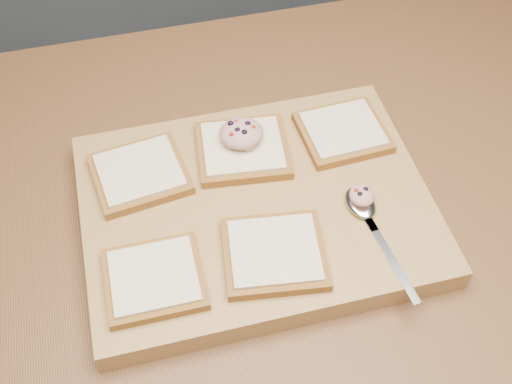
# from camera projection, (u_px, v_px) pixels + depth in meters

# --- Properties ---
(island_counter) EXTENTS (2.00, 0.80, 0.90)m
(island_counter) POSITION_uv_depth(u_px,v_px,m) (328.00, 302.00, 1.34)
(island_counter) COLOR slate
(island_counter) RESTS_ON ground
(cutting_board) EXTENTS (0.48, 0.37, 0.04)m
(cutting_board) POSITION_uv_depth(u_px,v_px,m) (256.00, 208.00, 0.91)
(cutting_board) COLOR tan
(cutting_board) RESTS_ON island_counter
(bread_far_left) EXTENTS (0.14, 0.13, 0.02)m
(bread_far_left) POSITION_uv_depth(u_px,v_px,m) (140.00, 173.00, 0.91)
(bread_far_left) COLOR brown
(bread_far_left) RESTS_ON cutting_board
(bread_far_center) EXTENTS (0.14, 0.13, 0.02)m
(bread_far_center) POSITION_uv_depth(u_px,v_px,m) (243.00, 149.00, 0.94)
(bread_far_center) COLOR brown
(bread_far_center) RESTS_ON cutting_board
(bread_far_right) EXTENTS (0.13, 0.12, 0.02)m
(bread_far_right) POSITION_uv_depth(u_px,v_px,m) (343.00, 132.00, 0.96)
(bread_far_right) COLOR brown
(bread_far_right) RESTS_ON cutting_board
(bread_near_left) EXTENTS (0.12, 0.11, 0.02)m
(bread_near_left) POSITION_uv_depth(u_px,v_px,m) (154.00, 278.00, 0.81)
(bread_near_left) COLOR brown
(bread_near_left) RESTS_ON cutting_board
(bread_near_center) EXTENTS (0.15, 0.14, 0.02)m
(bread_near_center) POSITION_uv_depth(u_px,v_px,m) (274.00, 253.00, 0.83)
(bread_near_center) COLOR brown
(bread_near_center) RESTS_ON cutting_board
(tuna_salad_dollop) EXTENTS (0.06, 0.06, 0.03)m
(tuna_salad_dollop) POSITION_uv_depth(u_px,v_px,m) (241.00, 133.00, 0.93)
(tuna_salad_dollop) COLOR tan
(tuna_salad_dollop) RESTS_ON bread_far_center
(spoon) EXTENTS (0.04, 0.19, 0.01)m
(spoon) POSITION_uv_depth(u_px,v_px,m) (365.00, 211.00, 0.88)
(spoon) COLOR silver
(spoon) RESTS_ON cutting_board
(spoon_salad) EXTENTS (0.03, 0.04, 0.02)m
(spoon_salad) POSITION_uv_depth(u_px,v_px,m) (362.00, 195.00, 0.87)
(spoon_salad) COLOR tan
(spoon_salad) RESTS_ON spoon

